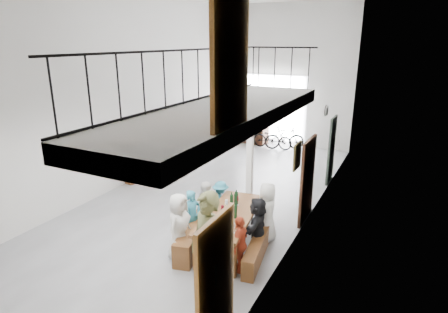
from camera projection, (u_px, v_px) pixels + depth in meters
The scene contains 24 objects.
floor at pixel (212, 195), 10.45m from camera, with size 12.00×12.00×0.00m, color slate.
room_walls at pixel (211, 64), 9.39m from camera, with size 12.00×12.00×12.00m.
gateway_portal at pixel (272, 110), 15.27m from camera, with size 2.80×0.08×2.80m, color white.
right_wall_decor at pixel (289, 170), 7.18m from camera, with size 0.07×8.28×5.07m.
balcony at pixel (227, 116), 6.05m from camera, with size 1.52×5.62×4.00m.
tasting_table at pixel (230, 217), 7.58m from camera, with size 1.19×2.30×0.79m.
bench_inner at pixel (198, 231), 7.95m from camera, with size 0.35×2.17×0.50m, color brown.
bench_wall at pixel (258, 247), 7.42m from camera, with size 0.24×1.82×0.42m, color brown.
tableware at pixel (233, 204), 7.61m from camera, with size 0.63×1.21×0.35m.
side_bench at pixel (148, 169), 11.78m from camera, with size 0.38×1.74×0.49m, color brown.
oak_barrel at pixel (214, 137), 14.80m from camera, with size 0.61×0.61×0.89m.
serving_counter at pixel (244, 129), 15.75m from camera, with size 2.04×0.57×1.08m, color #3C2013.
counter_bottles at pixel (244, 113), 15.55m from camera, with size 1.79×0.22×0.28m.
guest_left_a at pixel (179, 226), 7.26m from camera, with size 0.66×0.43×1.35m, color silver.
guest_left_b at pixel (193, 216), 7.88m from camera, with size 0.42×0.28×1.16m, color teal.
guest_left_c at pixel (207, 207), 8.30m from camera, with size 0.57×0.45×1.18m, color silver.
guest_left_d at pixel (221, 202), 8.70m from camera, with size 0.67×0.38×1.03m, color teal.
guest_right_a at pixel (240, 244), 6.86m from camera, with size 0.65×0.27×1.11m, color #A8351C.
guest_right_b at pixel (257, 226), 7.46m from camera, with size 1.10×0.35×1.19m, color black.
guest_right_c at pixel (267, 213), 7.89m from camera, with size 0.64×0.41×1.30m, color silver.
host_standing at pixel (208, 250), 5.90m from camera, with size 0.71×0.46×1.94m, color brown.
potted_plant at pixel (306, 194), 9.97m from camera, with size 0.36×0.31×0.40m, color #235220.
bicycle_near at pixel (272, 138), 14.77m from camera, with size 0.56×1.61×0.85m, color black.
bicycle_far at pixel (284, 138), 14.64m from camera, with size 0.43×1.54×0.93m, color black.
Camera 1 is at (4.61, -8.49, 4.14)m, focal length 30.00 mm.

